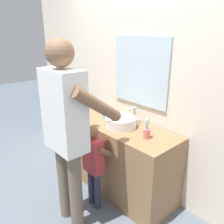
{
  "coord_description": "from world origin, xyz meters",
  "views": [
    {
      "loc": [
        1.65,
        -1.34,
        1.82
      ],
      "look_at": [
        0.0,
        0.15,
        1.03
      ],
      "focal_mm": 36.66,
      "sensor_mm": 36.0,
      "label": 1
    }
  ],
  "objects_px": {
    "child_toddler": "(94,160)",
    "toothbrush_cup": "(147,133)",
    "adult_parent": "(67,122)",
    "soap_bottle": "(105,113)"
  },
  "relations": [
    {
      "from": "toothbrush_cup",
      "to": "child_toddler",
      "type": "bearing_deg",
      "value": -134.95
    },
    {
      "from": "adult_parent",
      "to": "child_toddler",
      "type": "bearing_deg",
      "value": 91.5
    },
    {
      "from": "child_toddler",
      "to": "adult_parent",
      "type": "distance_m",
      "value": 0.58
    },
    {
      "from": "child_toddler",
      "to": "toothbrush_cup",
      "type": "bearing_deg",
      "value": 45.05
    },
    {
      "from": "toothbrush_cup",
      "to": "adult_parent",
      "type": "height_order",
      "value": "adult_parent"
    },
    {
      "from": "toothbrush_cup",
      "to": "child_toddler",
      "type": "distance_m",
      "value": 0.61
    },
    {
      "from": "soap_bottle",
      "to": "adult_parent",
      "type": "relative_size",
      "value": 0.09
    },
    {
      "from": "child_toddler",
      "to": "adult_parent",
      "type": "xyz_separation_m",
      "value": [
        0.01,
        -0.29,
        0.5
      ]
    },
    {
      "from": "toothbrush_cup",
      "to": "soap_bottle",
      "type": "xyz_separation_m",
      "value": [
        -0.69,
        0.06,
        0.01
      ]
    },
    {
      "from": "soap_bottle",
      "to": "adult_parent",
      "type": "xyz_separation_m",
      "value": [
        0.32,
        -0.72,
        0.17
      ]
    }
  ]
}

